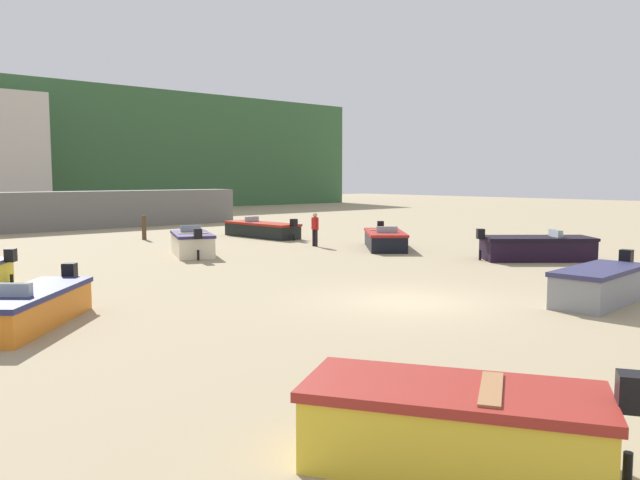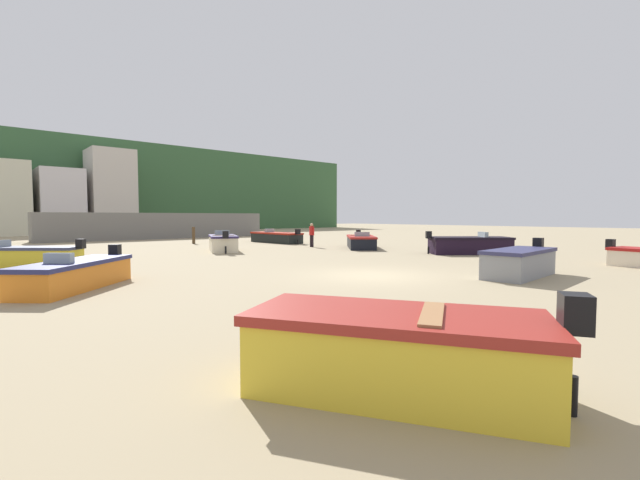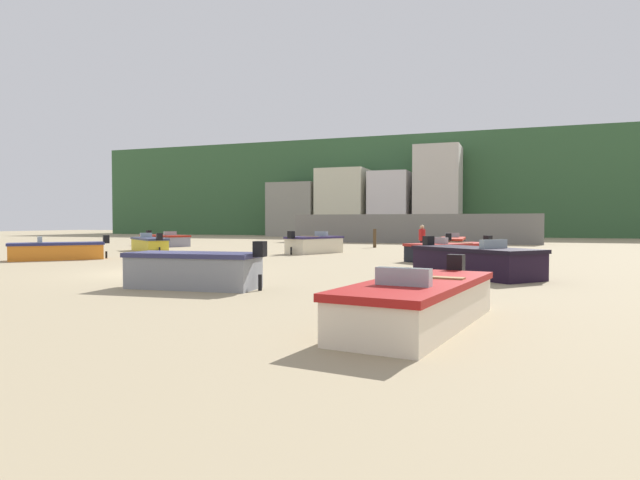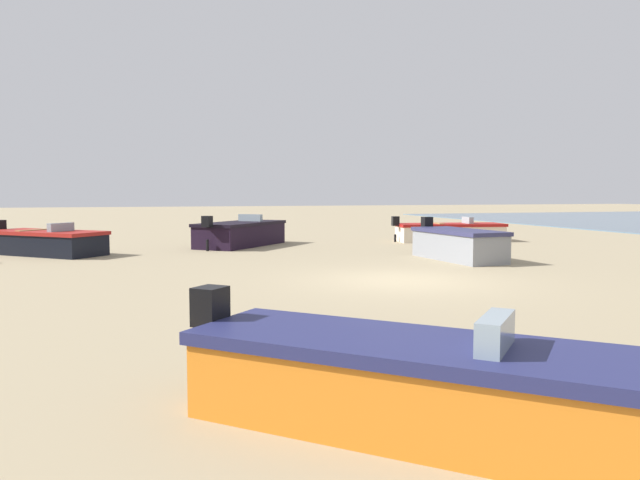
% 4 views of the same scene
% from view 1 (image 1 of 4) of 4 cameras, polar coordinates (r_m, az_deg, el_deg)
% --- Properties ---
extents(ground_plane, '(160.00, 160.00, 0.00)m').
position_cam_1_polar(ground_plane, '(17.25, 7.84, -5.50)').
color(ground_plane, '#9B8A6A').
extents(harbor_pier, '(20.51, 2.40, 2.41)m').
position_cam_1_polar(harbor_pier, '(44.18, -19.81, 2.57)').
color(harbor_pier, slate).
rests_on(harbor_pier, ground).
extents(townhouse_right, '(4.97, 5.16, 10.30)m').
position_cam_1_polar(townhouse_right, '(59.84, -25.98, 6.83)').
color(townhouse_right, beige).
rests_on(townhouse_right, ground).
extents(boat_yellow_0, '(3.02, 3.67, 1.27)m').
position_cam_1_polar(boat_yellow_0, '(7.71, 11.92, -15.99)').
color(boat_yellow_0, gold).
rests_on(boat_yellow_0, ground).
extents(boat_cream_1, '(2.74, 3.74, 1.27)m').
position_cam_1_polar(boat_cream_1, '(27.70, -11.35, -0.32)').
color(boat_cream_1, beige).
rests_on(boat_cream_1, ground).
extents(boat_orange_2, '(3.71, 3.87, 1.13)m').
position_cam_1_polar(boat_orange_2, '(15.63, -24.45, -5.54)').
color(boat_orange_2, orange).
rests_on(boat_orange_2, ground).
extents(boat_black_3, '(1.74, 5.36, 1.14)m').
position_cam_1_polar(boat_black_3, '(35.44, -5.23, 0.93)').
color(boat_black_3, black).
rests_on(boat_black_3, ground).
extents(boat_black_4, '(4.43, 4.15, 1.26)m').
position_cam_1_polar(boat_black_4, '(26.96, 18.81, -0.69)').
color(boat_black_4, black).
rests_on(boat_black_4, ground).
extents(boat_grey_5, '(3.85, 1.65, 1.27)m').
position_cam_1_polar(boat_grey_5, '(18.33, 23.76, -3.72)').
color(boat_grey_5, gray).
rests_on(boat_grey_5, ground).
extents(boat_black_6, '(4.05, 4.28, 1.13)m').
position_cam_1_polar(boat_black_6, '(29.81, 5.83, 0.04)').
color(boat_black_6, black).
rests_on(boat_black_6, ground).
extents(mooring_post_near_water, '(0.23, 0.23, 1.28)m').
position_cam_1_polar(mooring_post_near_water, '(35.21, -15.47, 1.08)').
color(mooring_post_near_water, '#493621').
rests_on(mooring_post_near_water, ground).
extents(beach_walker_foreground, '(0.37, 0.54, 1.62)m').
position_cam_1_polar(beach_walker_foreground, '(30.58, -0.45, 1.21)').
color(beach_walker_foreground, black).
rests_on(beach_walker_foreground, ground).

